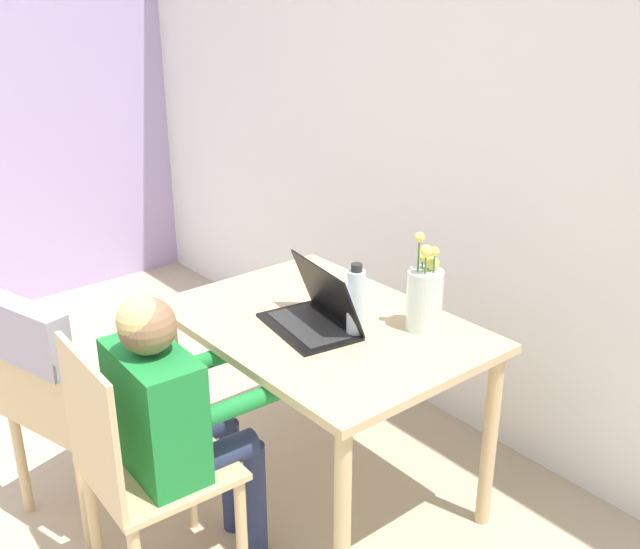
{
  "coord_description": "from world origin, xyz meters",
  "views": [
    {
      "loc": [
        2.0,
        -0.03,
        1.81
      ],
      "look_at": [
        0.25,
        1.42,
        0.88
      ],
      "focal_mm": 42.0,
      "sensor_mm": 36.0,
      "label": 1
    }
  ],
  "objects_px": {
    "laptop": "(316,312)",
    "flower_vase": "(425,296)",
    "chair_occupied": "(139,470)",
    "person_seated": "(171,408)",
    "water_bottle": "(356,302)",
    "chair_spare": "(49,376)"
  },
  "relations": [
    {
      "from": "laptop",
      "to": "flower_vase",
      "type": "relative_size",
      "value": 1.12
    },
    {
      "from": "flower_vase",
      "to": "laptop",
      "type": "bearing_deg",
      "value": -131.59
    },
    {
      "from": "chair_occupied",
      "to": "person_seated",
      "type": "relative_size",
      "value": 0.87
    },
    {
      "from": "flower_vase",
      "to": "water_bottle",
      "type": "height_order",
      "value": "flower_vase"
    },
    {
      "from": "person_seated",
      "to": "water_bottle",
      "type": "relative_size",
      "value": 3.97
    },
    {
      "from": "chair_spare",
      "to": "person_seated",
      "type": "xyz_separation_m",
      "value": [
        0.46,
        0.19,
        0.03
      ]
    },
    {
      "from": "person_seated",
      "to": "water_bottle",
      "type": "distance_m",
      "value": 0.66
    },
    {
      "from": "laptop",
      "to": "chair_occupied",
      "type": "bearing_deg",
      "value": -80.5
    },
    {
      "from": "chair_spare",
      "to": "laptop",
      "type": "relative_size",
      "value": 2.3
    },
    {
      "from": "flower_vase",
      "to": "person_seated",
      "type": "bearing_deg",
      "value": -105.56
    },
    {
      "from": "laptop",
      "to": "flower_vase",
      "type": "height_order",
      "value": "flower_vase"
    },
    {
      "from": "flower_vase",
      "to": "water_bottle",
      "type": "relative_size",
      "value": 1.36
    },
    {
      "from": "flower_vase",
      "to": "chair_spare",
      "type": "bearing_deg",
      "value": -124.27
    },
    {
      "from": "chair_occupied",
      "to": "water_bottle",
      "type": "height_order",
      "value": "water_bottle"
    },
    {
      "from": "chair_occupied",
      "to": "flower_vase",
      "type": "xyz_separation_m",
      "value": [
        0.24,
        0.94,
        0.38
      ]
    },
    {
      "from": "person_seated",
      "to": "laptop",
      "type": "height_order",
      "value": "person_seated"
    },
    {
      "from": "chair_spare",
      "to": "water_bottle",
      "type": "relative_size",
      "value": 3.5
    },
    {
      "from": "person_seated",
      "to": "laptop",
      "type": "relative_size",
      "value": 2.61
    },
    {
      "from": "laptop",
      "to": "water_bottle",
      "type": "xyz_separation_m",
      "value": [
        0.13,
        0.06,
        0.07
      ]
    },
    {
      "from": "chair_occupied",
      "to": "flower_vase",
      "type": "bearing_deg",
      "value": -101.36
    },
    {
      "from": "person_seated",
      "to": "flower_vase",
      "type": "relative_size",
      "value": 2.92
    },
    {
      "from": "chair_spare",
      "to": "water_bottle",
      "type": "distance_m",
      "value": 1.03
    }
  ]
}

